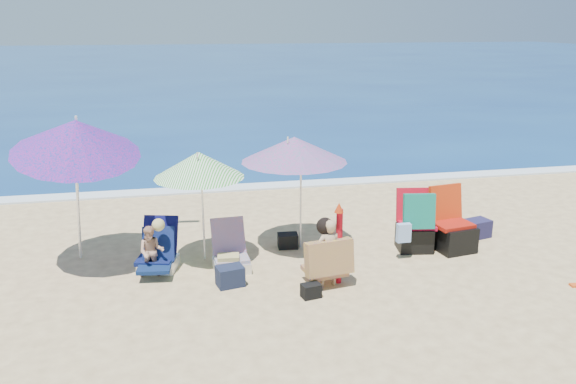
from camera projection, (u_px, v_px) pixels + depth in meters
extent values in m
plane|color=#D8BC84|center=(323.00, 286.00, 8.09)|extent=(120.00, 120.00, 0.00)
cube|color=navy|center=(192.00, 63.00, 50.37)|extent=(120.00, 80.00, 0.12)
cube|color=white|center=(265.00, 186.00, 12.87)|extent=(120.00, 0.50, 0.04)
cylinder|color=white|center=(301.00, 197.00, 9.23)|extent=(0.04, 0.04, 1.73)
cone|color=#F02098|center=(294.00, 149.00, 8.89)|extent=(2.13, 2.13, 0.39)
cylinder|color=white|center=(288.00, 140.00, 8.71)|extent=(0.03, 0.03, 0.10)
cylinder|color=white|center=(203.00, 210.00, 8.77)|extent=(0.04, 0.04, 1.62)
cone|color=#1B9216|center=(199.00, 165.00, 8.41)|extent=(1.69, 1.69, 0.38)
cylinder|color=silver|center=(197.00, 156.00, 8.21)|extent=(0.03, 0.03, 0.10)
cylinder|color=white|center=(78.00, 200.00, 8.49)|extent=(0.23, 0.52, 2.01)
cone|color=#A41789|center=(76.00, 137.00, 8.09)|extent=(2.32, 2.36, 0.93)
cylinder|color=white|center=(76.00, 120.00, 8.05)|extent=(0.06, 0.07, 0.14)
cylinder|color=#B40C1A|center=(339.00, 246.00, 8.05)|extent=(0.10, 0.10, 1.09)
cone|color=#B42D0C|center=(339.00, 208.00, 7.81)|extent=(0.14, 0.14, 0.14)
cube|color=#0B1440|center=(156.00, 259.00, 8.53)|extent=(0.61, 0.57, 0.06)
cube|color=#0C0D46|center=(160.00, 234.00, 8.73)|extent=(0.57, 0.42, 0.55)
cube|color=white|center=(158.00, 264.00, 8.62)|extent=(0.64, 0.59, 0.16)
cube|color=#D46C4B|center=(231.00, 258.00, 8.57)|extent=(0.52, 0.47, 0.06)
cube|color=#E35B50|center=(228.00, 236.00, 8.72)|extent=(0.51, 0.32, 0.53)
cube|color=silver|center=(232.00, 265.00, 8.57)|extent=(0.54, 0.49, 0.16)
cube|color=#9D160B|center=(451.00, 224.00, 9.26)|extent=(0.66, 0.61, 0.06)
cube|color=#BD300D|center=(445.00, 202.00, 9.37)|extent=(0.60, 0.26, 0.59)
cube|color=black|center=(454.00, 238.00, 9.27)|extent=(0.64, 0.59, 0.42)
cube|color=#AE0C28|center=(417.00, 225.00, 9.30)|extent=(0.62, 0.57, 0.06)
cube|color=red|center=(413.00, 204.00, 9.43)|extent=(0.56, 0.24, 0.55)
cube|color=black|center=(414.00, 238.00, 9.32)|extent=(0.59, 0.55, 0.39)
cube|color=#09724E|center=(419.00, 211.00, 8.94)|extent=(0.51, 0.25, 0.56)
cube|color=#8AABDE|center=(404.00, 233.00, 8.86)|extent=(0.22, 0.10, 0.29)
imported|color=tan|center=(328.00, 253.00, 7.97)|extent=(0.39, 0.29, 0.98)
cube|color=#480F6F|center=(325.00, 270.00, 8.12)|extent=(0.61, 0.56, 0.07)
cube|color=#390E67|center=(329.00, 258.00, 7.90)|extent=(0.70, 0.34, 0.50)
sphere|color=black|center=(325.00, 226.00, 7.90)|extent=(0.24, 0.24, 0.24)
imported|color=tan|center=(151.00, 252.00, 8.29)|extent=(0.40, 0.33, 0.76)
cube|color=#0C1E46|center=(154.00, 267.00, 8.29)|extent=(0.51, 0.46, 0.06)
cube|color=#0C1847|center=(158.00, 244.00, 8.47)|extent=(0.49, 0.32, 0.49)
sphere|color=tan|center=(158.00, 225.00, 8.26)|extent=(0.19, 0.19, 0.19)
cube|color=#171E34|center=(230.00, 276.00, 8.06)|extent=(0.41, 0.33, 0.28)
cube|color=black|center=(288.00, 241.00, 9.42)|extent=(0.34, 0.26, 0.23)
cube|color=tan|center=(229.00, 264.00, 8.49)|extent=(0.34, 0.25, 0.27)
cube|color=#1E1C3E|center=(477.00, 228.00, 9.88)|extent=(0.47, 0.40, 0.31)
cube|color=black|center=(311.00, 291.00, 7.73)|extent=(0.28, 0.22, 0.19)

